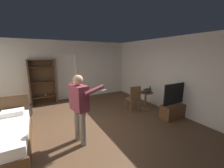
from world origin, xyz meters
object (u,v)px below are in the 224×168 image
object	(u,v)px
bookshelf	(43,80)
suitcase_dark	(24,112)
side_table	(145,98)
tv_flatscreen	(175,107)
wooden_chair	(134,98)
person_blue_shirt	(80,104)
bottle_on_table	(150,89)
laptop	(146,91)

from	to	relation	value
bookshelf	suitcase_dark	world-z (taller)	bookshelf
side_table	tv_flatscreen	bearing A→B (deg)	-67.92
wooden_chair	suitcase_dark	distance (m)	3.91
side_table	person_blue_shirt	world-z (taller)	person_blue_shirt
bookshelf	bottle_on_table	size ratio (longest dim) A/B	7.39
laptop	tv_flatscreen	bearing A→B (deg)	-65.92
laptop	suitcase_dark	size ratio (longest dim) A/B	0.79
side_table	bottle_on_table	size ratio (longest dim) A/B	2.70
tv_flatscreen	bottle_on_table	world-z (taller)	tv_flatscreen
side_table	person_blue_shirt	bearing A→B (deg)	-163.09
tv_flatscreen	suitcase_dark	distance (m)	5.21
laptop	person_blue_shirt	world-z (taller)	person_blue_shirt
bookshelf	laptop	world-z (taller)	bookshelf
tv_flatscreen	person_blue_shirt	size ratio (longest dim) A/B	0.72
bookshelf	side_table	xyz separation A→B (m)	(3.40, -2.66, -0.57)
suitcase_dark	wooden_chair	bearing A→B (deg)	-14.91
person_blue_shirt	side_table	bearing A→B (deg)	16.91
bookshelf	side_table	distance (m)	4.35
bookshelf	suitcase_dark	bearing A→B (deg)	-122.82
side_table	bottle_on_table	xyz separation A→B (m)	(0.14, -0.08, 0.34)
person_blue_shirt	suitcase_dark	world-z (taller)	person_blue_shirt
laptop	bottle_on_table	distance (m)	0.18
laptop	wooden_chair	distance (m)	0.56
person_blue_shirt	bookshelf	bearing A→B (deg)	99.71
bookshelf	wooden_chair	size ratio (longest dim) A/B	1.93
tv_flatscreen	bottle_on_table	bearing A→B (deg)	106.22
bookshelf	suitcase_dark	distance (m)	1.61
tv_flatscreen	side_table	world-z (taller)	tv_flatscreen
laptop	bottle_on_table	world-z (taller)	bottle_on_table
suitcase_dark	tv_flatscreen	bearing A→B (deg)	-21.44
bookshelf	suitcase_dark	size ratio (longest dim) A/B	4.00
bottle_on_table	person_blue_shirt	distance (m)	3.04
person_blue_shirt	suitcase_dark	xyz separation A→B (m)	(-1.33, 2.38, -0.82)
wooden_chair	bookshelf	bearing A→B (deg)	137.33
tv_flatscreen	side_table	xyz separation A→B (m)	(-0.41, 1.02, 0.12)
person_blue_shirt	tv_flatscreen	bearing A→B (deg)	-2.99
bottle_on_table	suitcase_dark	xyz separation A→B (m)	(-4.27, 1.61, -0.66)
bottle_on_table	tv_flatscreen	bearing A→B (deg)	-73.78
tv_flatscreen	person_blue_shirt	world-z (taller)	person_blue_shirt
bottle_on_table	suitcase_dark	world-z (taller)	bottle_on_table
bottle_on_table	wooden_chair	xyz separation A→B (m)	(-0.68, 0.10, -0.27)
tv_flatscreen	suitcase_dark	bearing A→B (deg)	150.68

